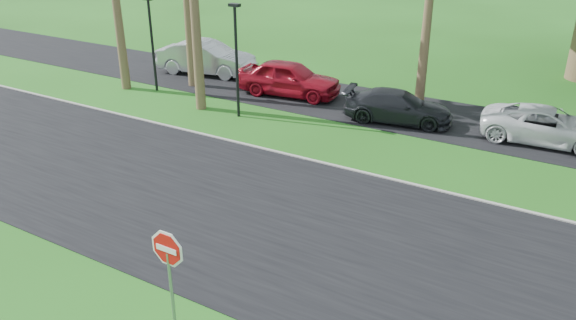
# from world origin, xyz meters

# --- Properties ---
(ground) EXTENTS (120.00, 120.00, 0.00)m
(ground) POSITION_xyz_m (0.00, 0.00, 0.00)
(ground) COLOR #1C4A12
(ground) RESTS_ON ground
(road) EXTENTS (120.00, 8.00, 0.02)m
(road) POSITION_xyz_m (0.00, 2.00, 0.01)
(road) COLOR black
(road) RESTS_ON ground
(parking_strip) EXTENTS (120.00, 5.00, 0.02)m
(parking_strip) POSITION_xyz_m (0.00, 12.50, 0.01)
(parking_strip) COLOR black
(parking_strip) RESTS_ON ground
(curb) EXTENTS (120.00, 0.12, 0.06)m
(curb) POSITION_xyz_m (0.00, 6.05, 0.03)
(curb) COLOR gray
(curb) RESTS_ON ground
(stop_sign_near) EXTENTS (1.05, 0.07, 2.62)m
(stop_sign_near) POSITION_xyz_m (0.50, -3.00, 1.77)
(stop_sign_near) COLOR gray
(stop_sign_near) RESTS_ON ground
(streetlight_left) EXTENTS (0.45, 0.25, 4.34)m
(streetlight_left) POSITION_xyz_m (-11.50, 9.50, 2.50)
(streetlight_left) COLOR black
(streetlight_left) RESTS_ON ground
(streetlight_right) EXTENTS (0.45, 0.25, 4.64)m
(streetlight_right) POSITION_xyz_m (-6.00, 8.50, 2.65)
(streetlight_right) COLOR black
(streetlight_right) RESTS_ON ground
(car_silver) EXTENTS (5.39, 2.63, 1.70)m
(car_silver) POSITION_xyz_m (-11.18, 13.00, 0.85)
(car_silver) COLOR #A5A8AC
(car_silver) RESTS_ON ground
(car_red) EXTENTS (4.96, 2.48, 1.62)m
(car_red) POSITION_xyz_m (-5.61, 12.06, 0.81)
(car_red) COLOR maroon
(car_red) RESTS_ON ground
(car_dark) EXTENTS (4.63, 2.52, 1.27)m
(car_dark) POSITION_xyz_m (-0.03, 11.27, 0.64)
(car_dark) COLOR black
(car_dark) RESTS_ON ground
(car_minivan) EXTENTS (4.83, 2.47, 1.31)m
(car_minivan) POSITION_xyz_m (5.53, 11.98, 0.65)
(car_minivan) COLOR silver
(car_minivan) RESTS_ON ground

